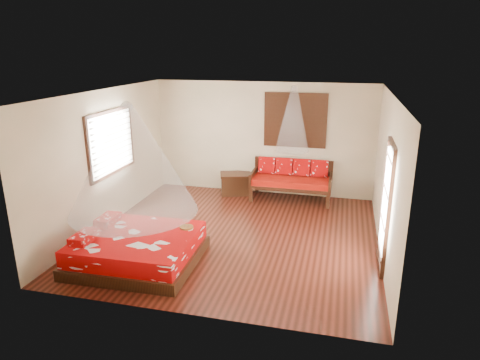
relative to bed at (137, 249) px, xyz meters
name	(u,v)px	position (x,y,z in m)	size (l,w,h in m)	color
room	(236,167)	(1.39, 1.50, 1.15)	(5.54, 5.54, 2.84)	black
bed	(137,249)	(0.00, 0.00, 0.00)	(2.08, 1.89, 0.64)	black
daybed	(292,178)	(2.19, 3.89, 0.27)	(1.95, 0.87, 0.98)	black
storage_chest	(236,183)	(0.76, 3.95, 0.02)	(0.91, 0.77, 0.53)	black
shutter_panel	(295,120)	(2.19, 4.22, 1.65)	(1.52, 0.06, 1.32)	black
window_left	(112,143)	(-1.32, 1.70, 1.45)	(0.10, 1.74, 1.34)	black
glazed_door	(386,207)	(4.11, 0.90, 0.82)	(0.08, 1.02, 2.16)	black
wine_tray	(186,225)	(0.73, 0.51, 0.30)	(0.25, 0.25, 0.20)	brown
mosquito_net_main	(131,159)	(0.02, 0.00, 1.60)	(2.13, 2.13, 1.80)	silver
mosquito_net_daybed	(293,119)	(2.19, 3.75, 1.75)	(0.80, 0.80, 1.50)	silver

